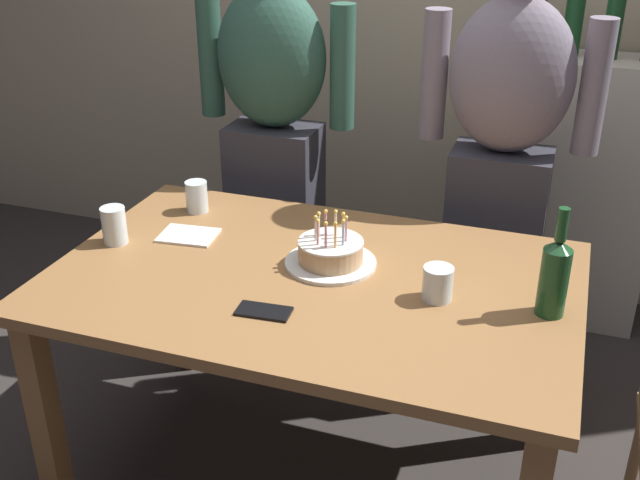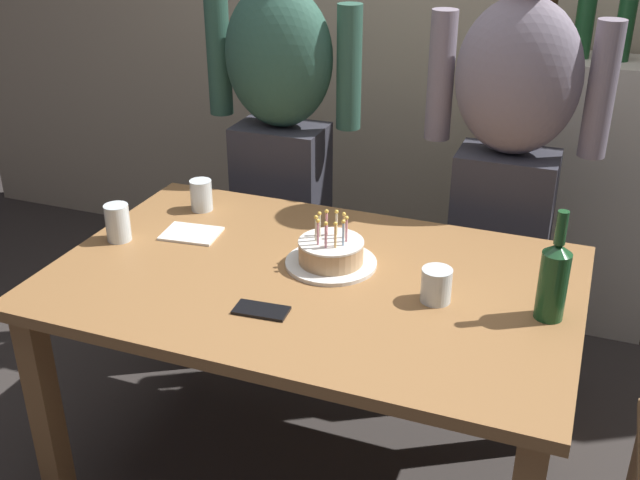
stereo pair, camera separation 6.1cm
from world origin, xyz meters
name	(u,v)px [view 1 (the left image)]	position (x,y,z in m)	size (l,w,h in m)	color
ground_plane	(314,472)	(0.00, 0.00, 0.00)	(10.00, 10.00, 0.00)	#332D2B
dining_table	(313,304)	(0.00, 0.00, 0.64)	(1.50, 0.96, 0.74)	olive
birthday_cake	(331,254)	(0.03, 0.08, 0.78)	(0.27, 0.27, 0.16)	white
water_glass_near	(438,283)	(0.36, -0.01, 0.79)	(0.08, 0.08, 0.10)	silver
water_glass_far	(114,225)	(-0.65, 0.00, 0.80)	(0.08, 0.08, 0.12)	silver
water_glass_side	(197,197)	(-0.52, 0.30, 0.79)	(0.07, 0.07, 0.11)	silver
wine_bottle	(555,275)	(0.65, 0.01, 0.85)	(0.08, 0.08, 0.30)	#194723
cell_phone	(264,311)	(-0.05, -0.23, 0.74)	(0.14, 0.07, 0.01)	black
napkin_stack	(188,235)	(-0.46, 0.11, 0.74)	(0.18, 0.13, 0.01)	white
person_man_bearded	(274,138)	(-0.42, 0.74, 0.87)	(0.61, 0.27, 1.66)	#33333D
person_woman_cardigan	(502,164)	(0.43, 0.74, 0.87)	(0.61, 0.27, 1.66)	#33333D
shelf_cabinet	(567,189)	(0.66, 1.33, 0.58)	(0.68, 0.30, 1.40)	beige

